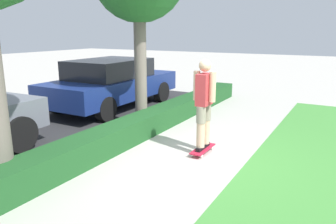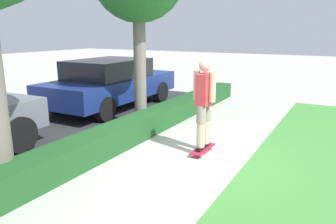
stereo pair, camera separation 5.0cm
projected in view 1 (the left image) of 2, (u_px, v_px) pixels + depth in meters
name	position (u px, v px, depth m)	size (l,w,h in m)	color
ground_plane	(192.00, 157.00, 6.31)	(60.00, 60.00, 0.00)	#BCB7AD
street_asphalt	(42.00, 127.00, 8.31)	(12.35, 5.00, 0.01)	#2D2D30
hedge_row	(124.00, 133.00, 7.01)	(12.35, 0.60, 0.49)	#1E5123
skateboard	(203.00, 149.00, 6.52)	(0.78, 0.24, 0.10)	red
skater_person	(204.00, 102.00, 6.29)	(0.51, 0.45, 1.76)	black
parked_car_middle	(112.00, 82.00, 10.27)	(4.74, 2.07, 1.52)	navy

